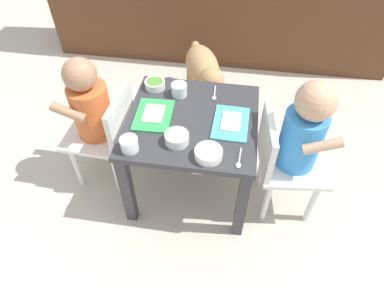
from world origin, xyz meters
name	(u,v)px	position (x,y,z in m)	size (l,w,h in m)	color
ground_plane	(192,183)	(0.00, 0.00, 0.00)	(7.00, 7.00, 0.00)	beige
dining_table	(192,132)	(0.00, 0.00, 0.36)	(0.54, 0.53, 0.43)	#333338
seated_child_left	(94,110)	(-0.43, 0.01, 0.42)	(0.29, 0.29, 0.67)	white
seated_child_right	(299,137)	(0.43, -0.04, 0.43)	(0.31, 0.31, 0.69)	white
dog	(204,69)	(-0.04, 0.68, 0.23)	(0.31, 0.48, 0.34)	tan
food_tray_left	(154,115)	(-0.16, -0.01, 0.44)	(0.16, 0.21, 0.02)	green
food_tray_right	(231,123)	(0.16, -0.01, 0.44)	(0.15, 0.21, 0.02)	#4CC6BC
water_cup_left	(129,145)	(-0.20, -0.21, 0.46)	(0.07, 0.07, 0.06)	white
water_cup_right	(179,90)	(-0.08, 0.15, 0.46)	(0.07, 0.07, 0.06)	white
veggie_bowl_near	(177,138)	(-0.04, -0.14, 0.46)	(0.09, 0.09, 0.04)	white
cereal_bowl_left_side	(208,153)	(0.09, -0.20, 0.45)	(0.10, 0.10, 0.03)	white
cereal_bowl_right_side	(155,84)	(-0.20, 0.18, 0.45)	(0.09, 0.09, 0.03)	white
spoon_by_left_tray	(214,94)	(0.07, 0.17, 0.44)	(0.02, 0.10, 0.01)	silver
spoon_by_right_tray	(239,160)	(0.21, -0.20, 0.44)	(0.02, 0.10, 0.01)	silver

